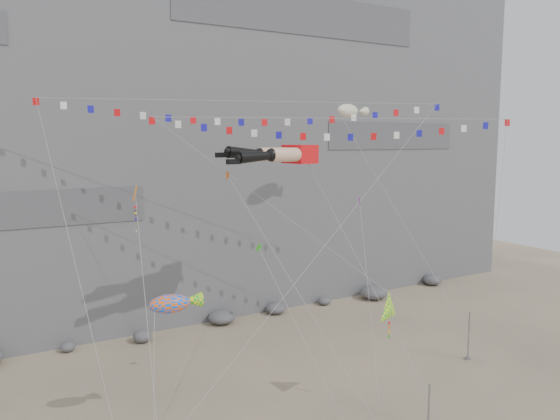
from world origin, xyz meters
The scene contains 15 objects.
ground centered at (0.00, 0.00, 0.00)m, with size 120.00×120.00×0.00m, color gray.
cliff centered at (0.00, 32.00, 25.00)m, with size 80.00×28.00×50.00m, color slate.
talus_boulders centered at (0.00, 17.00, 0.60)m, with size 60.00×3.00×1.20m, color #58585D, non-canonical shape.
anchor_pole_center centered at (1.28, -8.67, 1.96)m, with size 0.12×0.12×3.93m, color gray.
anchor_pole_right centered at (13.60, -0.89, 1.96)m, with size 0.12×0.12×3.92m, color gray.
legs_kite centered at (-0.02, 6.20, 16.44)m, with size 8.29×16.63×22.40m.
flag_banner_upper centered at (-0.29, 9.66, 20.59)m, with size 30.82×18.55×28.44m.
flag_banner_lower centered at (5.09, 5.38, 19.21)m, with size 26.70×12.73×22.44m.
harlequin_kite centered at (-11.55, 3.70, 14.24)m, with size 2.49×9.79×16.81m.
fish_windsock centered at (-10.76, 0.06, 8.12)m, with size 4.76×6.01×9.96m.
delta_kite centered at (2.45, -3.95, 6.73)m, with size 2.35×4.07×8.32m.
blimp_windsock centered at (9.82, 10.50, 20.12)m, with size 6.09×14.67×24.40m.
small_kite_a centered at (-4.03, 6.03, 14.70)m, with size 4.91×13.22×20.01m.
small_kite_b centered at (7.48, 5.60, 12.34)m, with size 6.74×10.76×17.13m.
small_kite_c centered at (-3.77, 1.95, 10.17)m, with size 2.52×8.50×13.17m.
Camera 1 is at (-20.64, -29.59, 17.55)m, focal length 35.00 mm.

